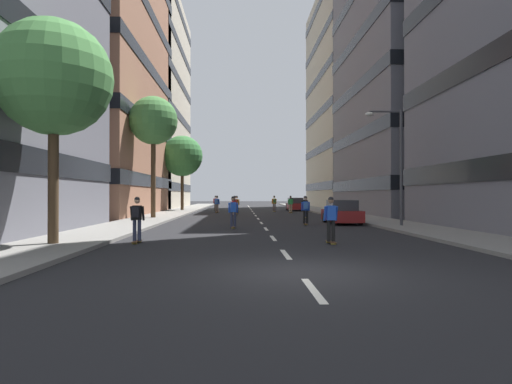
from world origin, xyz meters
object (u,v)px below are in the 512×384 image
(parked_car_mid, at_px, (342,213))
(street_tree_mid, at_px, (182,156))
(skater_3, at_px, (274,202))
(skater_10, at_px, (233,210))
(skater_2, at_px, (291,203))
(skater_0, at_px, (305,206))
(skater_7, at_px, (137,217))
(street_tree_far, at_px, (54,78))
(skater_8, at_px, (237,204))
(street_tree_near, at_px, (153,121))
(skater_4, at_px, (331,218))
(skater_9, at_px, (217,203))
(skater_1, at_px, (216,202))
(skater_5, at_px, (306,208))
(streetlamp_right, at_px, (395,154))
(parked_car_near, at_px, (295,205))
(skater_6, at_px, (235,204))

(parked_car_mid, distance_m, street_tree_mid, 26.32)
(skater_3, distance_m, skater_10, 24.14)
(skater_2, xyz_separation_m, skater_10, (-5.58, -20.03, 0.00))
(skater_0, bearing_deg, skater_10, -117.81)
(skater_7, bearing_deg, skater_2, 71.53)
(street_tree_far, height_order, skater_8, street_tree_far)
(street_tree_near, distance_m, street_tree_mid, 16.53)
(parked_car_mid, relative_size, street_tree_mid, 0.52)
(skater_4, bearing_deg, skater_2, 86.34)
(skater_9, bearing_deg, skater_4, -78.64)
(skater_1, relative_size, skater_5, 1.00)
(street_tree_mid, height_order, streetlamp_right, street_tree_mid)
(parked_car_near, xyz_separation_m, skater_6, (-6.98, -11.90, 0.32))
(skater_0, xyz_separation_m, skater_2, (-0.05, 9.37, 0.00))
(parked_car_near, relative_size, street_tree_near, 0.48)
(street_tree_far, bearing_deg, skater_8, 76.74)
(street_tree_near, relative_size, street_tree_mid, 1.08)
(streetlamp_right, bearing_deg, parked_car_near, 94.74)
(street_tree_mid, distance_m, skater_9, 8.03)
(skater_1, distance_m, skater_4, 35.33)
(street_tree_far, distance_m, skater_3, 34.20)
(skater_0, xyz_separation_m, skater_3, (-1.43, 13.10, 0.03))
(skater_3, height_order, skater_10, same)
(skater_7, height_order, skater_9, same)
(street_tree_near, relative_size, skater_1, 5.18)
(streetlamp_right, xyz_separation_m, skater_10, (-9.09, 0.01, -3.15))
(parked_car_near, distance_m, street_tree_mid, 14.28)
(street_tree_far, xyz_separation_m, skater_4, (10.02, 0.67, -4.99))
(skater_5, height_order, skater_7, same)
(parked_car_mid, xyz_separation_m, skater_2, (-1.31, 16.56, 0.29))
(skater_10, bearing_deg, skater_2, 74.43)
(skater_8, xyz_separation_m, skater_10, (-0.07, -18.24, 0.00))
(skater_6, height_order, skater_10, same)
(skater_1, distance_m, skater_10, 27.12)
(skater_0, bearing_deg, skater_9, 125.88)
(skater_9, bearing_deg, street_tree_far, -98.05)
(skater_0, relative_size, skater_2, 1.00)
(street_tree_mid, xyz_separation_m, skater_2, (11.80, -5.57, -5.31))
(skater_4, distance_m, skater_6, 22.66)
(skater_1, bearing_deg, skater_10, -84.73)
(skater_5, bearing_deg, parked_car_near, 84.11)
(streetlamp_right, height_order, skater_10, streetlamp_right)
(skater_3, distance_m, skater_5, 21.32)
(skater_7, relative_size, skater_9, 1.00)
(parked_car_near, bearing_deg, skater_2, -101.53)
(street_tree_near, bearing_deg, skater_5, -32.06)
(skater_6, bearing_deg, skater_9, 106.14)
(street_tree_near, height_order, skater_3, street_tree_near)
(parked_car_near, height_order, skater_5, skater_5)
(skater_4, relative_size, skater_9, 1.00)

